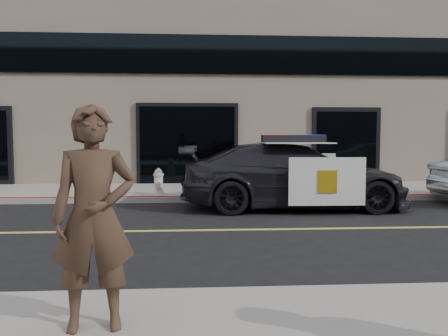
{
  "coord_description": "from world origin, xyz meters",
  "views": [
    {
      "loc": [
        -0.68,
        -7.97,
        1.72
      ],
      "look_at": [
        -0.05,
        2.2,
        1.0
      ],
      "focal_mm": 35.0,
      "sensor_mm": 36.0,
      "label": 1
    }
  ],
  "objects": [
    {
      "name": "building_n",
      "position": [
        0.0,
        10.5,
        6.0
      ],
      "size": [
        60.0,
        7.0,
        12.0
      ],
      "primitive_type": "cube",
      "color": "#756856",
      "rests_on": "ground"
    },
    {
      "name": "sidewalk_n",
      "position": [
        0.0,
        5.25,
        0.07
      ],
      "size": [
        60.0,
        3.5,
        0.15
      ],
      "primitive_type": "cube",
      "color": "gray",
      "rests_on": "ground"
    },
    {
      "name": "ground",
      "position": [
        0.0,
        0.0,
        0.0
      ],
      "size": [
        120.0,
        120.0,
        0.0
      ],
      "primitive_type": "plane",
      "color": "black",
      "rests_on": "ground"
    },
    {
      "name": "police_car",
      "position": [
        1.64,
        2.42,
        0.8
      ],
      "size": [
        2.63,
        5.54,
        1.78
      ],
      "color": "black",
      "rests_on": "ground"
    },
    {
      "name": "fire_hydrant",
      "position": [
        -1.74,
        3.98,
        0.49
      ],
      "size": [
        0.33,
        0.46,
        0.73
      ],
      "color": "silver",
      "rests_on": "sidewalk_n"
    },
    {
      "name": "pedestrian_a",
      "position": [
        -1.52,
        -4.4,
        1.07
      ],
      "size": [
        0.8,
        0.64,
        1.84
      ],
      "primitive_type": "imported",
      "rotation": [
        0.0,
        0.0,
        0.15
      ],
      "color": "#422E21",
      "rests_on": "sidewalk_s"
    }
  ]
}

